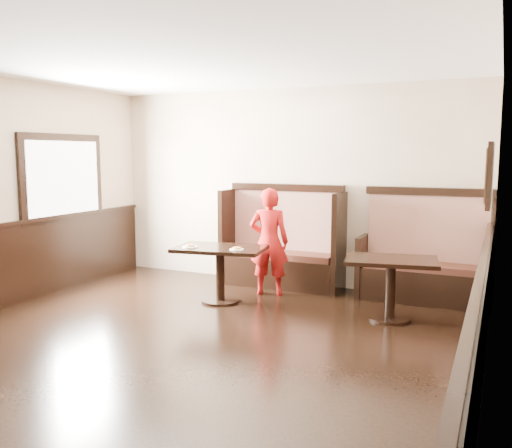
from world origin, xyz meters
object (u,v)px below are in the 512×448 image
Objects in this scene: table_main at (220,260)px; table_neighbor at (391,274)px; booth_neighbor at (424,264)px; child at (269,242)px; booth_main at (283,249)px.

table_main is 2.11m from table_neighbor.
table_neighbor is at bearing -103.45° from booth_neighbor.
table_main is 0.75m from child.
booth_main is at bearing -103.28° from child.
booth_main is 0.58m from child.
booth_main and booth_neighbor have the same top height.
booth_main is at bearing 179.95° from booth_neighbor.
booth_main is 1.57× the size of table_neighbor.
child is at bearing 154.66° from table_neighbor.
table_neighbor is at bearing -4.83° from table_main.
booth_main reaches higher than table_neighbor.
table_main reaches higher than table_neighbor.
table_neighbor is (1.71, -1.00, 0.00)m from booth_main.
child is at bearing -164.18° from booth_neighbor.
booth_neighbor is at bearing -0.05° from booth_main.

